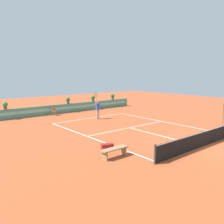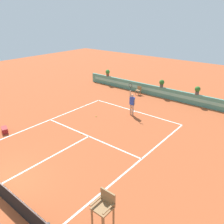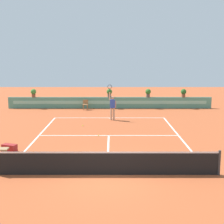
{
  "view_description": "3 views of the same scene",
  "coord_description": "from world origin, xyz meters",
  "views": [
    {
      "loc": [
        -12.9,
        -7.02,
        4.36
      ],
      "look_at": [
        0.09,
        8.73,
        1.0
      ],
      "focal_mm": 37.53,
      "sensor_mm": 36.0,
      "label": 1
    },
    {
      "loc": [
        9.63,
        -3.04,
        7.5
      ],
      "look_at": [
        0.09,
        8.73,
        1.0
      ],
      "focal_mm": 37.01,
      "sensor_mm": 36.0,
      "label": 2
    },
    {
      "loc": [
        0.19,
        -12.28,
        4.67
      ],
      "look_at": [
        0.09,
        8.73,
        1.0
      ],
      "focal_mm": 52.38,
      "sensor_mm": 36.0,
      "label": 3
    }
  ],
  "objects": [
    {
      "name": "ground_plane",
      "position": [
        0.0,
        6.0,
        0.0
      ],
      "size": [
        60.0,
        60.0,
        0.0
      ],
      "primitive_type": "plane",
      "color": "#A84C28"
    },
    {
      "name": "potted_plant_centre",
      "position": [
        -0.04,
        16.39,
        1.41
      ],
      "size": [
        0.48,
        0.48,
        0.72
      ],
      "color": "#514C47",
      "rests_on": "back_wall_barrier"
    },
    {
      "name": "court_lines",
      "position": [
        0.0,
        6.72,
        0.0
      ],
      "size": [
        8.32,
        11.94,
        0.01
      ],
      "color": "white",
      "rests_on": "ground"
    },
    {
      "name": "potted_plant_far_left",
      "position": [
        -6.75,
        16.39,
        1.41
      ],
      "size": [
        0.48,
        0.48,
        0.72
      ],
      "color": "brown",
      "rests_on": "back_wall_barrier"
    },
    {
      "name": "tennis_ball_near_baseline",
      "position": [
        -0.59,
        6.27,
        0.03
      ],
      "size": [
        0.07,
        0.07,
        0.07
      ],
      "primitive_type": "sphere",
      "color": "#CCE033",
      "rests_on": "ground"
    },
    {
      "name": "tennis_player",
      "position": [
        0.22,
        11.06,
        1.05
      ],
      "size": [
        0.62,
        0.23,
        2.58
      ],
      "color": "tan",
      "rests_on": "ground"
    },
    {
      "name": "back_wall_barrier",
      "position": [
        0.0,
        16.39,
        0.5
      ],
      "size": [
        18.0,
        0.21,
        1.0
      ],
      "color": "#4C8E7A",
      "rests_on": "ground"
    },
    {
      "name": "gear_bag",
      "position": [
        -4.84,
        3.18,
        0.18
      ],
      "size": [
        0.78,
        0.58,
        0.36
      ],
      "primitive_type": "cube",
      "rotation": [
        0.0,
        0.0,
        -0.36
      ],
      "color": "maroon",
      "rests_on": "ground"
    },
    {
      "name": "potted_plant_far_right",
      "position": [
        6.52,
        16.39,
        1.41
      ],
      "size": [
        0.48,
        0.48,
        0.72
      ],
      "color": "brown",
      "rests_on": "back_wall_barrier"
    },
    {
      "name": "potted_plant_right",
      "position": [
        3.38,
        16.39,
        1.41
      ],
      "size": [
        0.48,
        0.48,
        0.72
      ],
      "color": "#514C47",
      "rests_on": "back_wall_barrier"
    },
    {
      "name": "net",
      "position": [
        0.0,
        0.0,
        0.51
      ],
      "size": [
        8.92,
        0.1,
        1.0
      ],
      "color": "#333333",
      "rests_on": "ground"
    },
    {
      "name": "tennis_ball_mid_court",
      "position": [
        -1.76,
        9.01,
        0.03
      ],
      "size": [
        0.07,
        0.07,
        0.07
      ],
      "primitive_type": "sphere",
      "color": "#CCE033",
      "rests_on": "ground"
    },
    {
      "name": "ball_kid_chair",
      "position": [
        -2.11,
        15.66,
        0.48
      ],
      "size": [
        0.44,
        0.44,
        0.85
      ],
      "color": "olive",
      "rests_on": "ground"
    }
  ]
}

